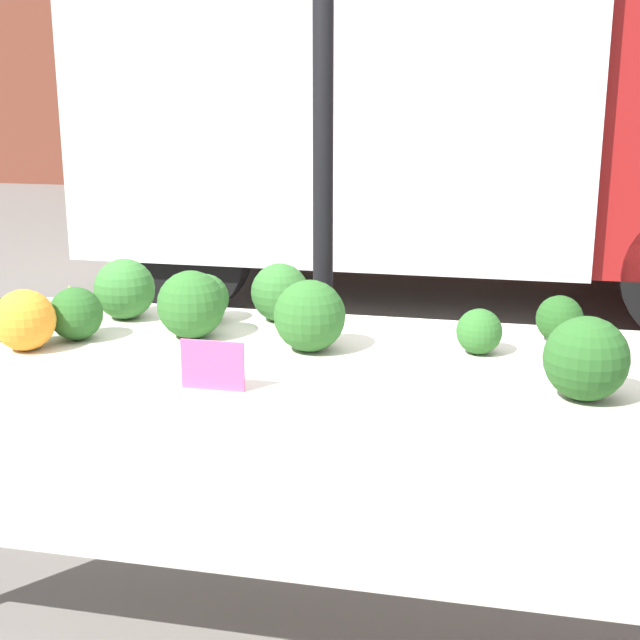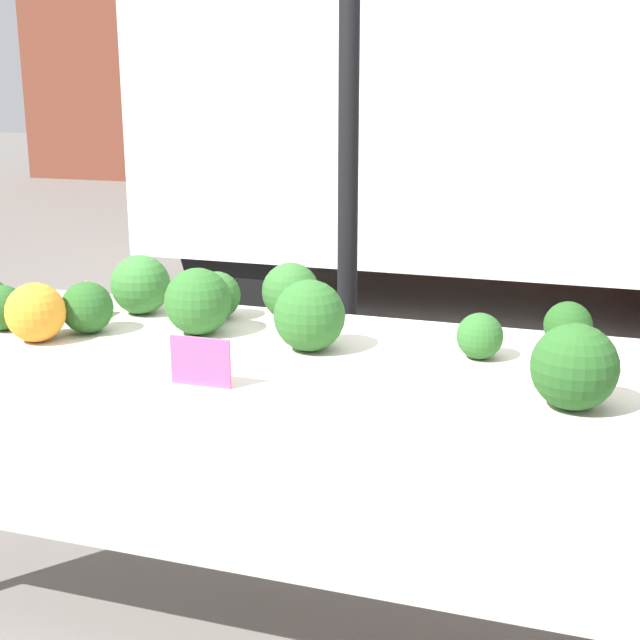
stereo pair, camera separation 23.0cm
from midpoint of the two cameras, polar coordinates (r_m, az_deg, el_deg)
The scene contains 17 objects.
ground_plane at distance 2.66m, azimuth 2.61°, elevation -18.36°, with size 40.00×40.00×0.00m, color slate.
tent_pole at distance 3.05m, azimuth 4.04°, elevation 11.81°, with size 0.07×0.07×2.59m.
parked_truck at distance 6.21m, azimuth 11.94°, elevation 15.06°, with size 4.62×2.22×2.84m.
market_table at distance 2.30m, azimuth 2.39°, elevation -4.68°, with size 2.25×0.74×0.79m.
orange_cauliflower at distance 2.46m, azimuth -15.24°, elevation 0.44°, with size 0.16×0.16×0.16m.
romanesco_head at distance 2.69m, azimuth -12.30°, elevation 1.33°, with size 0.14×0.14×0.11m.
broccoli_head_0 at distance 1.99m, azimuth 19.20°, elevation -2.90°, with size 0.19×0.19×0.19m.
broccoli_head_1 at distance 2.44m, azimuth 18.22°, elevation -0.36°, with size 0.13×0.13×0.13m.
broccoli_head_2 at distance 2.61m, azimuth -4.13°, elevation 1.56°, with size 0.14×0.14×0.14m.
broccoli_head_3 at distance 2.45m, azimuth -5.17°, elevation 1.16°, with size 0.19×0.19×0.19m.
broccoli_head_4 at distance 2.69m, azimuth -9.04°, elevation 2.22°, with size 0.18×0.18×0.18m.
broccoli_head_5 at distance 2.29m, azimuth 13.05°, elevation -1.05°, with size 0.12×0.12×0.12m.
broccoli_head_7 at distance 2.59m, azimuth 0.65°, elevation 1.80°, with size 0.17×0.17×0.17m.
broccoli_head_9 at distance 2.61m, azimuth -17.32°, elevation 0.72°, with size 0.13×0.13×0.13m.
broccoli_head_10 at distance 2.51m, azimuth -12.18°, elevation 0.75°, with size 0.14×0.14×0.14m.
broccoli_head_11 at distance 2.29m, azimuth 2.19°, elevation 0.25°, with size 0.19×0.19×0.19m.
price_sign at distance 2.04m, azimuth -4.47°, elevation -2.74°, with size 0.15×0.01×0.12m.
Camera 2 is at (0.71, -2.11, 1.47)m, focal length 50.00 mm.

